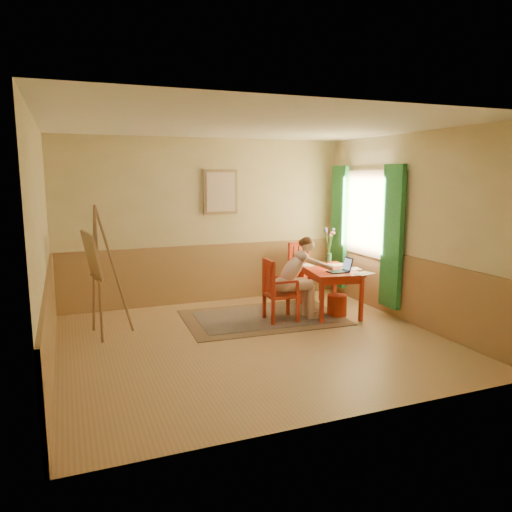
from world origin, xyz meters
name	(u,v)px	position (x,y,z in m)	size (l,w,h in m)	color
room	(254,237)	(0.00, 0.00, 1.40)	(5.04, 4.54, 2.84)	tan
wainscot	(234,291)	(0.00, 0.80, 0.50)	(5.00, 4.50, 1.00)	#987246
window	(364,226)	(2.42, 1.10, 1.35)	(0.12, 2.01, 2.20)	white
wall_portrait	(221,192)	(0.25, 2.20, 1.90)	(0.60, 0.05, 0.76)	#A17F55
rug	(263,317)	(0.52, 0.93, 0.01)	(2.47, 1.71, 0.02)	#8C7251
table	(329,274)	(1.61, 0.83, 0.63)	(0.91, 1.30, 0.72)	red
chair_left	(278,291)	(0.66, 0.69, 0.48)	(0.46, 0.44, 0.96)	red
chair_back	(304,271)	(1.65, 1.78, 0.50)	(0.49, 0.51, 1.00)	red
figure	(297,275)	(0.97, 0.68, 0.70)	(0.94, 0.41, 1.27)	beige
laptop	(341,269)	(1.64, 0.53, 0.76)	(0.37, 0.23, 0.22)	#1E2338
papers	(340,268)	(1.80, 0.81, 0.72)	(0.79, 1.24, 0.00)	white
vase	(329,246)	(1.89, 1.34, 0.99)	(0.29, 0.28, 0.59)	#3F724C
wastebasket	(337,305)	(1.66, 0.64, 0.16)	(0.31, 0.31, 0.33)	red
easel	(95,260)	(-1.91, 0.97, 1.07)	(0.65, 0.81, 1.81)	olive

